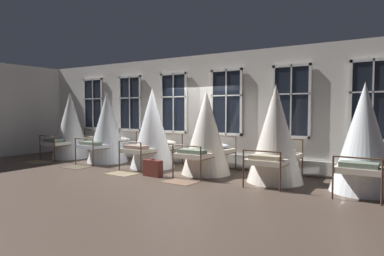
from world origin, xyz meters
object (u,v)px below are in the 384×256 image
object	(u,v)px
cot_fifth	(275,135)
cot_second	(107,128)
cot_first	(71,126)
cot_fourth	(206,133)
suitcase_dark	(153,168)
cot_sixth	(364,139)
cot_third	(152,129)

from	to	relation	value
cot_fifth	cot_second	bearing A→B (deg)	87.90
cot_first	cot_fifth	xyz separation A→B (m)	(7.82, -0.04, -0.00)
cot_first	cot_fourth	bearing A→B (deg)	-88.95
suitcase_dark	cot_sixth	bearing A→B (deg)	17.18
cot_third	cot_second	bearing A→B (deg)	90.72
cot_fifth	suitcase_dark	distance (m)	3.31
cot_fifth	cot_sixth	xyz separation A→B (m)	(1.95, 0.01, -0.02)
cot_first	cot_sixth	bearing A→B (deg)	-88.93
cot_sixth	cot_third	bearing A→B (deg)	90.05
cot_fourth	cot_fifth	size ratio (longest dim) A/B	0.96
cot_second	cot_sixth	distance (m)	7.86
cot_fourth	cot_fifth	bearing A→B (deg)	-89.96
cot_second	suitcase_dark	distance (m)	3.29
cot_second	cot_sixth	xyz separation A→B (m)	(7.86, -0.04, 0.00)
cot_sixth	cot_fifth	bearing A→B (deg)	90.39
cot_first	suitcase_dark	distance (m)	5.07
cot_sixth	cot_second	bearing A→B (deg)	89.81
cot_third	cot_fourth	size ratio (longest dim) A/B	1.05
suitcase_dark	cot_fourth	bearing A→B (deg)	52.98
cot_first	suitcase_dark	size ratio (longest dim) A/B	4.20
cot_second	suitcase_dark	bearing A→B (deg)	-110.22
cot_second	cot_third	world-z (taller)	cot_third
cot_fifth	cot_sixth	distance (m)	1.95
suitcase_dark	cot_first	bearing A→B (deg)	171.18
cot_second	cot_first	bearing A→B (deg)	91.38
cot_sixth	suitcase_dark	xyz separation A→B (m)	(-4.93, -1.11, -0.93)
cot_first	cot_fifth	bearing A→B (deg)	-89.05
cot_third	cot_fifth	xyz separation A→B (m)	(3.90, -0.01, -0.01)
cot_third	cot_fourth	bearing A→B (deg)	-88.13
cot_fourth	suitcase_dark	bearing A→B (deg)	139.18
cot_first	cot_sixth	xyz separation A→B (m)	(9.78, -0.03, -0.02)
cot_fourth	cot_first	bearing A→B (deg)	90.44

